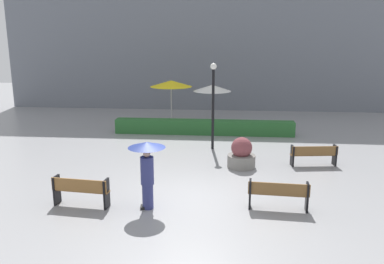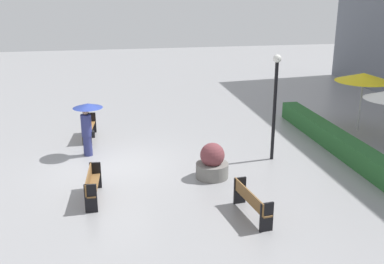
# 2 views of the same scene
# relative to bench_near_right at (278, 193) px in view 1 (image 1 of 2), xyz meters

# --- Properties ---
(ground_plane) EXTENTS (60.00, 60.00, 0.00)m
(ground_plane) POSITION_rel_bench_near_right_xyz_m (-2.70, 0.65, -0.51)
(ground_plane) COLOR gray
(bench_near_right) EXTENTS (1.74, 0.45, 0.85)m
(bench_near_right) POSITION_rel_bench_near_right_xyz_m (0.00, 0.00, 0.00)
(bench_near_right) COLOR brown
(bench_near_right) RESTS_ON ground
(bench_near_left) EXTENTS (1.72, 0.53, 0.87)m
(bench_near_left) POSITION_rel_bench_near_right_xyz_m (-5.74, -0.27, 0.01)
(bench_near_left) COLOR olive
(bench_near_left) RESTS_ON ground
(bench_far_right) EXTENTS (1.81, 0.59, 0.80)m
(bench_far_right) POSITION_rel_bench_near_right_xyz_m (1.85, 4.25, -0.03)
(bench_far_right) COLOR brown
(bench_far_right) RESTS_ON ground
(pedestrian_with_umbrella) EXTENTS (1.07, 1.07, 1.97)m
(pedestrian_with_umbrella) POSITION_rel_bench_near_right_xyz_m (-3.76, -0.19, 0.82)
(pedestrian_with_umbrella) COLOR navy
(pedestrian_with_umbrella) RESTS_ON ground
(planter_pot) EXTENTS (1.07, 1.07, 1.18)m
(planter_pot) POSITION_rel_bench_near_right_xyz_m (-0.94, 3.82, -0.01)
(planter_pot) COLOR slate
(planter_pot) RESTS_ON ground
(lamp_post) EXTENTS (0.28, 0.28, 3.78)m
(lamp_post) POSITION_rel_bench_near_right_xyz_m (-2.14, 6.32, 1.82)
(lamp_post) COLOR black
(lamp_post) RESTS_ON ground
(patio_umbrella_yellow) EXTENTS (2.34, 2.34, 2.52)m
(patio_umbrella_yellow) POSITION_rel_bench_near_right_xyz_m (-4.67, 11.15, 1.82)
(patio_umbrella_yellow) COLOR silver
(patio_umbrella_yellow) RESTS_ON ground
(patio_umbrella_white) EXTENTS (2.09, 2.09, 2.31)m
(patio_umbrella_white) POSITION_rel_bench_near_right_xyz_m (-2.37, 11.01, 1.62)
(patio_umbrella_white) COLOR silver
(patio_umbrella_white) RESTS_ON ground
(hedge_strip) EXTENTS (9.12, 0.70, 0.72)m
(hedge_strip) POSITION_rel_bench_near_right_xyz_m (-2.70, 9.05, -0.15)
(hedge_strip) COLOR #28602D
(hedge_strip) RESTS_ON ground
(building_facade) EXTENTS (28.00, 1.20, 11.68)m
(building_facade) POSITION_rel_bench_near_right_xyz_m (-2.70, 16.65, 5.33)
(building_facade) COLOR slate
(building_facade) RESTS_ON ground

